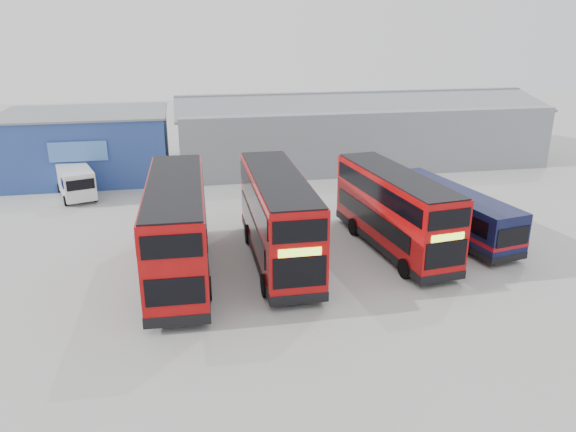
{
  "coord_description": "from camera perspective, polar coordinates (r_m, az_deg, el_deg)",
  "views": [
    {
      "loc": [
        -6.58,
        -26.72,
        11.99
      ],
      "look_at": [
        -1.51,
        0.44,
        2.1
      ],
      "focal_mm": 35.0,
      "sensor_mm": 36.0,
      "label": 1
    }
  ],
  "objects": [
    {
      "name": "panel_van",
      "position": [
        41.71,
        -20.8,
        3.41
      ],
      "size": [
        3.37,
        5.31,
        2.17
      ],
      "rotation": [
        0.0,
        0.0,
        0.31
      ],
      "color": "silver",
      "rests_on": "ground"
    },
    {
      "name": "double_decker_centre",
      "position": [
        28.33,
        -1.02,
        -0.36
      ],
      "size": [
        2.79,
        10.83,
        4.57
      ],
      "rotation": [
        0.0,
        0.0,
        0.0
      ],
      "color": "#A8090B",
      "rests_on": "ground"
    },
    {
      "name": "maintenance_shed",
      "position": [
        49.83,
        6.71,
        8.71
      ],
      "size": [
        30.5,
        12.0,
        5.89
      ],
      "color": "gray",
      "rests_on": "ground"
    },
    {
      "name": "single_decker_blue",
      "position": [
        33.53,
        16.17,
        0.36
      ],
      "size": [
        4.13,
        10.13,
        2.68
      ],
      "rotation": [
        0.0,
        0.0,
        3.34
      ],
      "color": "#0C1535",
      "rests_on": "ground"
    },
    {
      "name": "double_decker_right",
      "position": [
        30.45,
        10.73,
        0.41
      ],
      "size": [
        3.69,
        10.24,
        4.24
      ],
      "rotation": [
        0.0,
        0.0,
        0.13
      ],
      "color": "#A8090B",
      "rests_on": "ground"
    },
    {
      "name": "double_decker_left",
      "position": [
        27.27,
        -11.18,
        -1.42
      ],
      "size": [
        3.03,
        11.2,
        4.71
      ],
      "rotation": [
        0.0,
        0.0,
        3.12
      ],
      "color": "#A8090B",
      "rests_on": "ground"
    },
    {
      "name": "office_block",
      "position": [
        46.29,
        -19.71,
        6.82
      ],
      "size": [
        12.3,
        8.32,
        5.12
      ],
      "color": "navy",
      "rests_on": "ground"
    },
    {
      "name": "ground_plane",
      "position": [
        30.01,
        2.99,
        -3.88
      ],
      "size": [
        120.0,
        120.0,
        0.0
      ],
      "primitive_type": "plane",
      "color": "#969691",
      "rests_on": "ground"
    }
  ]
}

